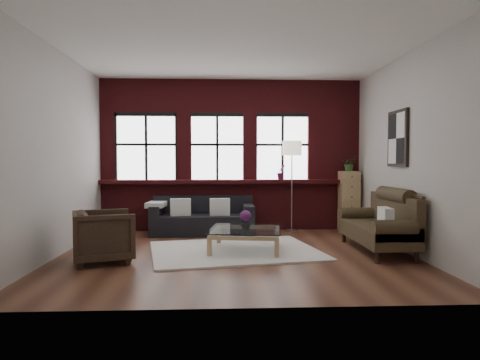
{
  "coord_description": "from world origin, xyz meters",
  "views": [
    {
      "loc": [
        -0.24,
        -6.7,
        1.47
      ],
      "look_at": [
        0.1,
        0.6,
        1.15
      ],
      "focal_mm": 32.0,
      "sensor_mm": 36.0,
      "label": 1
    }
  ],
  "objects_px": {
    "armchair": "(104,236)",
    "floor_lamp": "(292,183)",
    "coffee_table": "(246,240)",
    "vase": "(246,223)",
    "dark_sofa": "(203,216)",
    "drawer_chest": "(349,201)",
    "vintage_settee": "(377,221)"
  },
  "relations": [
    {
      "from": "armchair",
      "to": "drawer_chest",
      "type": "relative_size",
      "value": 0.66
    },
    {
      "from": "coffee_table",
      "to": "floor_lamp",
      "type": "distance_m",
      "value": 2.38
    },
    {
      "from": "armchair",
      "to": "floor_lamp",
      "type": "xyz_separation_m",
      "value": [
        3.19,
        2.6,
        0.64
      ]
    },
    {
      "from": "dark_sofa",
      "to": "coffee_table",
      "type": "xyz_separation_m",
      "value": [
        0.76,
        -1.68,
        -0.19
      ]
    },
    {
      "from": "armchair",
      "to": "vintage_settee",
      "type": "bearing_deg",
      "value": -102.02
    },
    {
      "from": "dark_sofa",
      "to": "armchair",
      "type": "height_order",
      "value": "armchair"
    },
    {
      "from": "armchair",
      "to": "drawer_chest",
      "type": "bearing_deg",
      "value": -78.2
    },
    {
      "from": "vintage_settee",
      "to": "floor_lamp",
      "type": "height_order",
      "value": "floor_lamp"
    },
    {
      "from": "dark_sofa",
      "to": "drawer_chest",
      "type": "height_order",
      "value": "drawer_chest"
    },
    {
      "from": "coffee_table",
      "to": "vase",
      "type": "distance_m",
      "value": 0.27
    },
    {
      "from": "vintage_settee",
      "to": "drawer_chest",
      "type": "bearing_deg",
      "value": 84.91
    },
    {
      "from": "vase",
      "to": "floor_lamp",
      "type": "height_order",
      "value": "floor_lamp"
    },
    {
      "from": "dark_sofa",
      "to": "vase",
      "type": "relative_size",
      "value": 12.33
    },
    {
      "from": "vintage_settee",
      "to": "drawer_chest",
      "type": "distance_m",
      "value": 2.14
    },
    {
      "from": "coffee_table",
      "to": "drawer_chest",
      "type": "height_order",
      "value": "drawer_chest"
    },
    {
      "from": "drawer_chest",
      "to": "coffee_table",
      "type": "bearing_deg",
      "value": -139.25
    },
    {
      "from": "dark_sofa",
      "to": "vintage_settee",
      "type": "height_order",
      "value": "vintage_settee"
    },
    {
      "from": "vase",
      "to": "vintage_settee",
      "type": "bearing_deg",
      "value": -3.5
    },
    {
      "from": "armchair",
      "to": "drawer_chest",
      "type": "xyz_separation_m",
      "value": [
        4.42,
        2.66,
        0.25
      ]
    },
    {
      "from": "armchair",
      "to": "coffee_table",
      "type": "bearing_deg",
      "value": -91.72
    },
    {
      "from": "dark_sofa",
      "to": "coffee_table",
      "type": "relative_size",
      "value": 1.79
    },
    {
      "from": "coffee_table",
      "to": "vase",
      "type": "bearing_deg",
      "value": 90.0
    },
    {
      "from": "floor_lamp",
      "to": "drawer_chest",
      "type": "bearing_deg",
      "value": 2.56
    },
    {
      "from": "drawer_chest",
      "to": "vintage_settee",
      "type": "bearing_deg",
      "value": -95.09
    },
    {
      "from": "armchair",
      "to": "coffee_table",
      "type": "distance_m",
      "value": 2.22
    },
    {
      "from": "armchair",
      "to": "drawer_chest",
      "type": "distance_m",
      "value": 5.17
    },
    {
      "from": "vintage_settee",
      "to": "coffee_table",
      "type": "bearing_deg",
      "value": 176.5
    },
    {
      "from": "dark_sofa",
      "to": "vase",
      "type": "distance_m",
      "value": 1.85
    },
    {
      "from": "vintage_settee",
      "to": "coffee_table",
      "type": "height_order",
      "value": "vintage_settee"
    },
    {
      "from": "vintage_settee",
      "to": "drawer_chest",
      "type": "xyz_separation_m",
      "value": [
        0.19,
        2.13,
        0.13
      ]
    },
    {
      "from": "armchair",
      "to": "floor_lamp",
      "type": "relative_size",
      "value": 0.41
    },
    {
      "from": "vase",
      "to": "floor_lamp",
      "type": "relative_size",
      "value": 0.08
    }
  ]
}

